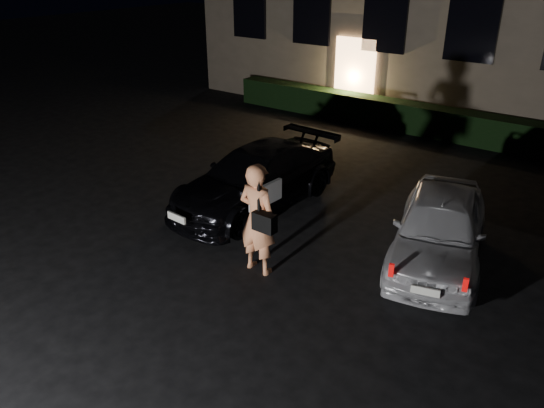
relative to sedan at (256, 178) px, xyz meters
The scene contains 5 objects.
ground 4.09m from the sedan, 63.67° to the right, with size 80.00×80.00×0.00m, color black.
hedge 7.11m from the sedan, 75.36° to the left, with size 15.00×0.70×0.85m, color black.
sedan is the anchor object (origin of this frame).
hatch 3.93m from the sedan, ahead, with size 2.37×3.91×1.25m.
man 2.63m from the sedan, 50.95° to the right, with size 0.79×0.47×1.94m.
Camera 1 is at (4.63, -4.44, 4.90)m, focal length 35.00 mm.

